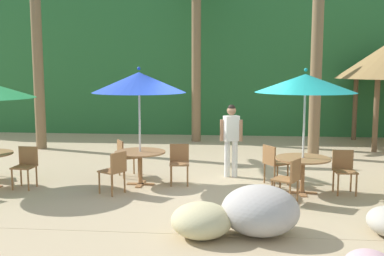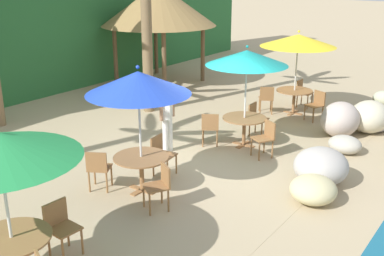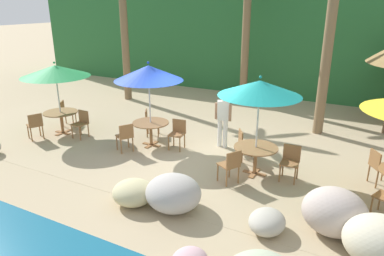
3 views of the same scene
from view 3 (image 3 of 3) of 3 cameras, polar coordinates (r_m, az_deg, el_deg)
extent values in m
plane|color=tan|center=(10.01, 0.89, -5.01)|extent=(120.00, 120.00, 0.00)
cube|color=tan|center=(10.01, 0.89, -4.99)|extent=(18.00, 5.20, 0.01)
cube|color=#286633|center=(17.66, 14.83, 15.11)|extent=(28.00, 2.40, 6.00)
ellipsoid|color=#C1AFA5|center=(7.31, 21.73, -12.31)|extent=(1.19, 0.99, 0.93)
ellipsoid|color=#B3AE9F|center=(7.14, 11.86, -14.41)|extent=(0.69, 0.80, 0.43)
ellipsoid|color=#B2ABA4|center=(7.59, -2.99, -10.31)|extent=(1.19, 1.11, 0.76)
ellipsoid|color=#C9BE8C|center=(7.94, -9.30, -10.09)|extent=(0.92, 0.89, 0.53)
ellipsoid|color=beige|center=(6.87, 27.85, -15.75)|extent=(1.20, 1.04, 0.88)
cylinder|color=silver|center=(12.42, -20.42, 3.99)|extent=(0.04, 0.04, 2.19)
cone|color=#238E47|center=(12.21, -20.96, 8.49)|extent=(2.15, 2.15, 0.36)
sphere|color=#238E47|center=(12.17, -21.11, 9.70)|extent=(0.07, 0.07, 0.07)
cube|color=olive|center=(12.73, -19.85, -0.70)|extent=(0.60, 0.12, 0.03)
cube|color=olive|center=(12.73, -19.85, -0.70)|extent=(0.12, 0.60, 0.03)
cylinder|color=olive|center=(12.61, -20.03, 0.82)|extent=(0.09, 0.09, 0.71)
cylinder|color=olive|center=(12.51, -20.22, 2.36)|extent=(1.10, 1.10, 0.03)
cylinder|color=olive|center=(11.80, -17.42, -0.89)|extent=(0.04, 0.04, 0.45)
cylinder|color=olive|center=(12.06, -18.56, -0.58)|extent=(0.04, 0.04, 0.45)
cylinder|color=olive|center=(12.02, -16.17, -0.39)|extent=(0.04, 0.04, 0.45)
cylinder|color=olive|center=(12.27, -17.32, -0.10)|extent=(0.04, 0.04, 0.45)
cube|color=olive|center=(11.96, -17.48, 0.59)|extent=(0.44, 0.44, 0.03)
cube|color=olive|center=(12.03, -16.88, 1.74)|extent=(0.42, 0.06, 0.42)
cylinder|color=olive|center=(13.55, -18.04, 1.64)|extent=(0.04, 0.04, 0.45)
cylinder|color=olive|center=(13.22, -18.42, 1.17)|extent=(0.04, 0.04, 0.45)
cylinder|color=olive|center=(13.65, -19.48, 1.60)|extent=(0.04, 0.04, 0.45)
cylinder|color=olive|center=(13.32, -19.89, 1.13)|extent=(0.04, 0.04, 0.45)
cube|color=olive|center=(13.36, -19.07, 2.37)|extent=(0.58, 0.58, 0.03)
cube|color=olive|center=(13.37, -19.98, 3.14)|extent=(0.24, 0.38, 0.42)
cylinder|color=olive|center=(12.58, -24.63, -0.54)|extent=(0.04, 0.04, 0.45)
cylinder|color=olive|center=(12.66, -23.08, -0.21)|extent=(0.04, 0.04, 0.45)
cylinder|color=olive|center=(12.25, -24.22, -1.00)|extent=(0.04, 0.04, 0.45)
cylinder|color=olive|center=(12.33, -22.63, -0.65)|extent=(0.04, 0.04, 0.45)
cube|color=olive|center=(12.38, -23.79, 0.45)|extent=(0.56, 0.56, 0.03)
cube|color=olive|center=(12.14, -23.67, 1.07)|extent=(0.21, 0.40, 0.42)
cylinder|color=silver|center=(10.66, -6.71, 3.08)|extent=(0.04, 0.04, 2.33)
cone|color=blue|center=(10.42, -6.94, 8.71)|extent=(2.00, 2.00, 0.43)
sphere|color=blue|center=(10.37, -7.00, 10.31)|extent=(0.07, 0.07, 0.07)
cube|color=olive|center=(11.04, -6.48, -2.66)|extent=(0.60, 0.12, 0.03)
cube|color=olive|center=(11.04, -6.48, -2.66)|extent=(0.12, 0.60, 0.03)
cylinder|color=olive|center=(10.91, -6.55, -0.93)|extent=(0.09, 0.09, 0.71)
cylinder|color=olive|center=(10.79, -6.62, 0.84)|extent=(1.10, 1.10, 0.03)
cylinder|color=olive|center=(10.39, -1.95, -2.73)|extent=(0.04, 0.04, 0.45)
cylinder|color=olive|center=(10.53, -3.73, -2.45)|extent=(0.04, 0.04, 0.45)
cylinder|color=olive|center=(10.70, -1.19, -2.06)|extent=(0.04, 0.04, 0.45)
cylinder|color=olive|center=(10.83, -2.93, -1.80)|extent=(0.04, 0.04, 0.45)
cube|color=olive|center=(10.53, -2.47, -1.04)|extent=(0.46, 0.46, 0.03)
cube|color=olive|center=(10.63, -2.05, 0.29)|extent=(0.42, 0.08, 0.42)
cylinder|color=olive|center=(11.92, -5.33, 0.15)|extent=(0.04, 0.04, 0.45)
cylinder|color=olive|center=(11.58, -5.41, -0.43)|extent=(0.04, 0.04, 0.45)
cylinder|color=olive|center=(11.94, -7.04, 0.13)|extent=(0.04, 0.04, 0.45)
cylinder|color=olive|center=(11.61, -7.17, -0.46)|extent=(0.04, 0.04, 0.45)
cube|color=olive|center=(11.68, -6.28, 0.96)|extent=(0.57, 0.57, 0.03)
cube|color=olive|center=(11.64, -7.29, 1.85)|extent=(0.24, 0.38, 0.42)
cylinder|color=olive|center=(10.76, -11.88, -2.35)|extent=(0.04, 0.04, 0.45)
cylinder|color=olive|center=(10.88, -10.12, -2.00)|extent=(0.04, 0.04, 0.45)
cylinder|color=olive|center=(10.45, -11.20, -2.98)|extent=(0.04, 0.04, 0.45)
cylinder|color=olive|center=(10.57, -9.40, -2.61)|extent=(0.04, 0.04, 0.45)
cube|color=olive|center=(10.58, -10.73, -1.27)|extent=(0.58, 0.58, 0.03)
cube|color=olive|center=(10.33, -10.39, -0.60)|extent=(0.25, 0.38, 0.42)
cylinder|color=silver|center=(8.90, 10.32, -0.44)|extent=(0.04, 0.04, 2.33)
cone|color=teal|center=(8.60, 10.74, 6.27)|extent=(1.99, 1.99, 0.36)
sphere|color=teal|center=(8.54, 10.85, 7.98)|extent=(0.07, 0.07, 0.07)
cube|color=olive|center=(9.35, 9.89, -7.10)|extent=(0.60, 0.12, 0.03)
cube|color=olive|center=(9.35, 9.89, -7.10)|extent=(0.12, 0.60, 0.03)
cylinder|color=olive|center=(9.19, 10.02, -5.12)|extent=(0.09, 0.09, 0.71)
cylinder|color=olive|center=(9.05, 10.15, -3.07)|extent=(1.10, 1.10, 0.03)
cylinder|color=olive|center=(8.92, 16.06, -7.45)|extent=(0.04, 0.04, 0.45)
cylinder|color=olive|center=(8.97, 13.81, -7.08)|extent=(0.04, 0.04, 0.45)
cylinder|color=olive|center=(9.24, 16.45, -6.52)|extent=(0.04, 0.04, 0.45)
cylinder|color=olive|center=(9.29, 14.27, -6.17)|extent=(0.04, 0.04, 0.45)
cube|color=olive|center=(9.00, 15.28, -5.43)|extent=(0.44, 0.44, 0.03)
cube|color=olive|center=(9.11, 15.62, -3.82)|extent=(0.42, 0.05, 0.42)
cylinder|color=olive|center=(10.21, 9.52, -3.43)|extent=(0.04, 0.04, 0.45)
cylinder|color=olive|center=(9.89, 10.01, -4.23)|extent=(0.04, 0.04, 0.45)
cylinder|color=olive|center=(10.13, 7.56, -3.51)|extent=(0.04, 0.04, 0.45)
cylinder|color=olive|center=(9.81, 7.99, -4.32)|extent=(0.04, 0.04, 0.45)
cube|color=olive|center=(9.91, 8.84, -2.59)|extent=(0.58, 0.58, 0.03)
cube|color=olive|center=(9.80, 7.76, -1.58)|extent=(0.26, 0.37, 0.42)
cylinder|color=olive|center=(8.79, 4.11, -7.11)|extent=(0.04, 0.04, 0.45)
cylinder|color=olive|center=(8.98, 5.97, -6.55)|extent=(0.04, 0.04, 0.45)
cylinder|color=olive|center=(8.53, 5.53, -8.00)|extent=(0.04, 0.04, 0.45)
cylinder|color=olive|center=(8.73, 7.41, -7.40)|extent=(0.04, 0.04, 0.45)
cube|color=olive|center=(8.65, 5.81, -5.84)|extent=(0.57, 0.57, 0.03)
cube|color=olive|center=(8.43, 6.68, -5.12)|extent=(0.24, 0.38, 0.42)
cylinder|color=olive|center=(9.93, 28.09, -6.25)|extent=(0.04, 0.04, 0.45)
cylinder|color=olive|center=(9.75, 26.30, -6.43)|extent=(0.04, 0.04, 0.45)
cylinder|color=olive|center=(9.48, 27.37, -7.33)|extent=(0.04, 0.04, 0.45)
cube|color=olive|center=(9.61, 27.96, -5.49)|extent=(0.58, 0.58, 0.03)
cube|color=olive|center=(9.43, 27.12, -4.50)|extent=(0.26, 0.37, 0.42)
cylinder|color=olive|center=(8.27, 26.66, -11.13)|extent=(0.04, 0.04, 0.45)
cylinder|color=olive|center=(8.57, 27.70, -10.23)|extent=(0.04, 0.04, 0.45)
cylinder|color=brown|center=(16.03, -10.76, 15.59)|extent=(0.32, 0.32, 6.32)
cylinder|color=brown|center=(15.40, 8.55, 14.14)|extent=(0.32, 0.32, 5.55)
cylinder|color=brown|center=(12.08, 21.07, 13.98)|extent=(0.32, 0.32, 6.51)
cylinder|color=white|center=(10.79, 4.44, -0.76)|extent=(0.13, 0.13, 0.86)
cylinder|color=white|center=(10.72, 5.32, -0.92)|extent=(0.13, 0.13, 0.86)
cube|color=silver|center=(10.53, 4.99, 2.84)|extent=(0.39, 0.33, 0.58)
cylinder|color=#9E7051|center=(10.62, 3.89, 2.74)|extent=(0.08, 0.08, 0.50)
cylinder|color=#9E7051|center=(10.46, 6.09, 2.41)|extent=(0.08, 0.08, 0.50)
sphere|color=#9E7051|center=(10.42, 5.05, 5.00)|extent=(0.21, 0.21, 0.21)
sphere|color=black|center=(10.41, 5.06, 5.27)|extent=(0.18, 0.18, 0.18)
camera|label=1|loc=(4.31, -71.19, -16.83)|focal=42.30mm
camera|label=2|loc=(12.40, -51.70, 12.84)|focal=43.52mm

